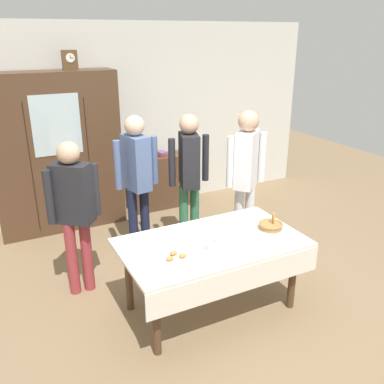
{
  "coord_description": "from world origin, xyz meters",
  "views": [
    {
      "loc": [
        -1.73,
        -3.18,
        2.54
      ],
      "look_at": [
        0.0,
        0.2,
        1.09
      ],
      "focal_mm": 38.97,
      "sensor_mm": 36.0,
      "label": 1
    }
  ],
  "objects_px": {
    "pastry_plate": "(176,258)",
    "person_by_cabinet": "(246,169)",
    "bread_basket": "(271,225)",
    "dining_table": "(213,252)",
    "mantel_clock": "(70,60)",
    "bookshelf_low": "(162,181)",
    "person_behind_table_left": "(74,205)",
    "tea_cup_near_right": "(181,236)",
    "spoon_center": "(248,252)",
    "spoon_mid_left": "(215,232)",
    "tea_cup_front_edge": "(218,240)",
    "person_near_right_end": "(137,172)",
    "tea_cup_far_right": "(154,237)",
    "tea_cup_far_left": "(210,248)",
    "wall_cabinet": "(57,153)",
    "person_behind_table_right": "(189,170)",
    "book_stack": "(161,154)",
    "tea_cup_center": "(242,225)",
    "tea_cup_back_edge": "(254,240)"
  },
  "relations": [
    {
      "from": "pastry_plate",
      "to": "person_by_cabinet",
      "type": "xyz_separation_m",
      "value": [
        1.34,
        0.94,
        0.33
      ]
    },
    {
      "from": "bread_basket",
      "to": "dining_table",
      "type": "bearing_deg",
      "value": 179.79
    },
    {
      "from": "mantel_clock",
      "to": "pastry_plate",
      "type": "distance_m",
      "value": 3.09
    },
    {
      "from": "bookshelf_low",
      "to": "person_behind_table_left",
      "type": "xyz_separation_m",
      "value": [
        -1.66,
        -1.73,
        0.57
      ]
    },
    {
      "from": "mantel_clock",
      "to": "person_by_cabinet",
      "type": "xyz_separation_m",
      "value": [
        1.51,
        -1.76,
        -1.15
      ]
    },
    {
      "from": "bookshelf_low",
      "to": "person_behind_table_left",
      "type": "height_order",
      "value": "person_behind_table_left"
    },
    {
      "from": "tea_cup_near_right",
      "to": "spoon_center",
      "type": "xyz_separation_m",
      "value": [
        0.41,
        -0.5,
        -0.02
      ]
    },
    {
      "from": "spoon_center",
      "to": "spoon_mid_left",
      "type": "relative_size",
      "value": 1.0
    },
    {
      "from": "pastry_plate",
      "to": "spoon_center",
      "type": "relative_size",
      "value": 2.35
    },
    {
      "from": "tea_cup_front_edge",
      "to": "bread_basket",
      "type": "height_order",
      "value": "bread_basket"
    },
    {
      "from": "dining_table",
      "to": "tea_cup_near_right",
      "type": "relative_size",
      "value": 13.05
    },
    {
      "from": "bookshelf_low",
      "to": "person_near_right_end",
      "type": "bearing_deg",
      "value": -123.89
    },
    {
      "from": "person_behind_table_left",
      "to": "bread_basket",
      "type": "bearing_deg",
      "value": -28.15
    },
    {
      "from": "tea_cup_near_right",
      "to": "person_near_right_end",
      "type": "height_order",
      "value": "person_near_right_end"
    },
    {
      "from": "tea_cup_far_right",
      "to": "tea_cup_far_left",
      "type": "height_order",
      "value": "same"
    },
    {
      "from": "person_by_cabinet",
      "to": "person_behind_table_left",
      "type": "xyz_separation_m",
      "value": [
        -1.95,
        0.08,
        -0.1
      ]
    },
    {
      "from": "tea_cup_far_left",
      "to": "pastry_plate",
      "type": "height_order",
      "value": "tea_cup_far_left"
    },
    {
      "from": "bread_basket",
      "to": "pastry_plate",
      "type": "distance_m",
      "value": 1.09
    },
    {
      "from": "tea_cup_far_right",
      "to": "tea_cup_front_edge",
      "type": "xyz_separation_m",
      "value": [
        0.5,
        -0.32,
        0.0
      ]
    },
    {
      "from": "bread_basket",
      "to": "person_behind_table_left",
      "type": "relative_size",
      "value": 0.15
    },
    {
      "from": "person_by_cabinet",
      "to": "bookshelf_low",
      "type": "bearing_deg",
      "value": 98.93
    },
    {
      "from": "spoon_mid_left",
      "to": "person_behind_table_left",
      "type": "bearing_deg",
      "value": 147.65
    },
    {
      "from": "mantel_clock",
      "to": "bread_basket",
      "type": "distance_m",
      "value": 3.23
    },
    {
      "from": "spoon_mid_left",
      "to": "person_by_cabinet",
      "type": "bearing_deg",
      "value": 40.04
    },
    {
      "from": "tea_cup_near_right",
      "to": "pastry_plate",
      "type": "distance_m",
      "value": 0.38
    },
    {
      "from": "wall_cabinet",
      "to": "tea_cup_near_right",
      "type": "height_order",
      "value": "wall_cabinet"
    },
    {
      "from": "tea_cup_front_edge",
      "to": "person_behind_table_right",
      "type": "xyz_separation_m",
      "value": [
        0.33,
        1.26,
        0.27
      ]
    },
    {
      "from": "spoon_mid_left",
      "to": "tea_cup_near_right",
      "type": "bearing_deg",
      "value": 173.4
    },
    {
      "from": "bookshelf_low",
      "to": "spoon_center",
      "type": "distance_m",
      "value": 2.99
    },
    {
      "from": "spoon_mid_left",
      "to": "person_by_cabinet",
      "type": "relative_size",
      "value": 0.07
    },
    {
      "from": "person_near_right_end",
      "to": "person_behind_table_left",
      "type": "bearing_deg",
      "value": -149.26
    },
    {
      "from": "dining_table",
      "to": "mantel_clock",
      "type": "height_order",
      "value": "mantel_clock"
    },
    {
      "from": "dining_table",
      "to": "person_behind_table_right",
      "type": "height_order",
      "value": "person_behind_table_right"
    },
    {
      "from": "mantel_clock",
      "to": "spoon_mid_left",
      "type": "xyz_separation_m",
      "value": [
        0.73,
        -2.42,
        -1.48
      ]
    },
    {
      "from": "person_behind_table_right",
      "to": "bread_basket",
      "type": "bearing_deg",
      "value": -77.53
    },
    {
      "from": "tea_cup_front_edge",
      "to": "wall_cabinet",
      "type": "bearing_deg",
      "value": 109.79
    },
    {
      "from": "book_stack",
      "to": "person_behind_table_left",
      "type": "distance_m",
      "value": 2.41
    },
    {
      "from": "person_near_right_end",
      "to": "person_by_cabinet",
      "type": "bearing_deg",
      "value": -27.13
    },
    {
      "from": "tea_cup_front_edge",
      "to": "tea_cup_center",
      "type": "bearing_deg",
      "value": 25.52
    },
    {
      "from": "tea_cup_far_right",
      "to": "person_behind_table_right",
      "type": "xyz_separation_m",
      "value": [
        0.84,
        0.94,
        0.27
      ]
    },
    {
      "from": "tea_cup_front_edge",
      "to": "tea_cup_far_left",
      "type": "bearing_deg",
      "value": -146.02
    },
    {
      "from": "person_by_cabinet",
      "to": "tea_cup_front_edge",
      "type": "bearing_deg",
      "value": -135.39
    },
    {
      "from": "mantel_clock",
      "to": "tea_cup_far_right",
      "type": "xyz_separation_m",
      "value": [
        0.15,
        -2.29,
        -1.46
      ]
    },
    {
      "from": "wall_cabinet",
      "to": "spoon_center",
      "type": "bearing_deg",
      "value": -69.49
    },
    {
      "from": "tea_cup_far_right",
      "to": "tea_cup_far_left",
      "type": "bearing_deg",
      "value": -48.41
    },
    {
      "from": "tea_cup_far_right",
      "to": "person_by_cabinet",
      "type": "bearing_deg",
      "value": 21.03
    },
    {
      "from": "wall_cabinet",
      "to": "tea_cup_far_left",
      "type": "relative_size",
      "value": 16.16
    },
    {
      "from": "tea_cup_back_edge",
      "to": "tea_cup_near_right",
      "type": "distance_m",
      "value": 0.68
    },
    {
      "from": "spoon_mid_left",
      "to": "bookshelf_low",
      "type": "bearing_deg",
      "value": 78.64
    },
    {
      "from": "mantel_clock",
      "to": "tea_cup_far_right",
      "type": "height_order",
      "value": "mantel_clock"
    }
  ]
}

